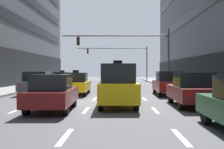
{
  "coord_description": "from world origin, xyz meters",
  "views": [
    {
      "loc": [
        1.37,
        -15.53,
        1.76
      ],
      "look_at": [
        0.83,
        14.76,
        1.32
      ],
      "focal_mm": 45.91,
      "sensor_mm": 36.0,
      "label": 1
    }
  ],
  "objects": [
    {
      "name": "lane_stripe_l2_s6",
      "position": [
        0.0,
        12.0,
        0.0
      ],
      "size": [
        0.16,
        2.0,
        0.01
      ],
      "primitive_type": "cube",
      "color": "silver",
      "rests_on": "ground"
    },
    {
      "name": "lane_stripe_l1_s8",
      "position": [
        -3.05,
        22.0,
        0.0
      ],
      "size": [
        0.16,
        2.0,
        0.01
      ],
      "primitive_type": "cube",
      "color": "silver",
      "rests_on": "ground"
    },
    {
      "name": "lane_stripe_l3_s5",
      "position": [
        3.05,
        7.0,
        0.0
      ],
      "size": [
        0.16,
        2.0,
        0.01
      ],
      "primitive_type": "cube",
      "color": "silver",
      "rests_on": "ground"
    },
    {
      "name": "ground_plane",
      "position": [
        0.0,
        0.0,
        0.0
      ],
      "size": [
        120.0,
        120.0,
        0.0
      ],
      "primitive_type": "plane",
      "color": "#515156"
    },
    {
      "name": "traffic_signal_0",
      "position": [
        2.95,
        13.05,
        4.12
      ],
      "size": [
        10.7,
        0.35,
        5.73
      ],
      "color": "#4C4C51",
      "rests_on": "sidewalk_right"
    },
    {
      "name": "lane_stripe_l2_s3",
      "position": [
        0.0,
        -3.0,
        0.0
      ],
      "size": [
        0.16,
        2.0,
        0.01
      ],
      "primitive_type": "cube",
      "color": "silver",
      "rests_on": "ground"
    },
    {
      "name": "lane_stripe_l2_s4",
      "position": [
        0.0,
        2.0,
        0.0
      ],
      "size": [
        0.16,
        2.0,
        0.01
      ],
      "primitive_type": "cube",
      "color": "silver",
      "rests_on": "ground"
    },
    {
      "name": "lane_stripe_l1_s9",
      "position": [
        -3.05,
        27.0,
        0.0
      ],
      "size": [
        0.16,
        2.0,
        0.01
      ],
      "primitive_type": "cube",
      "color": "silver",
      "rests_on": "ground"
    },
    {
      "name": "car_driving_6",
      "position": [
        -1.43,
        -3.21,
        0.78
      ],
      "size": [
        1.88,
        4.27,
        1.58
      ],
      "color": "black",
      "rests_on": "ground"
    },
    {
      "name": "taxi_driving_0",
      "position": [
        -1.58,
        4.93,
        0.79
      ],
      "size": [
        1.84,
        4.29,
        1.77
      ],
      "color": "black",
      "rests_on": "ground"
    },
    {
      "name": "lane_stripe_l1_s3",
      "position": [
        -3.05,
        -3.0,
        0.0
      ],
      "size": [
        0.16,
        2.0,
        0.01
      ],
      "primitive_type": "cube",
      "color": "silver",
      "rests_on": "ground"
    },
    {
      "name": "lane_stripe_l2_s7",
      "position": [
        0.0,
        17.0,
        0.0
      ],
      "size": [
        0.16,
        2.0,
        0.01
      ],
      "primitive_type": "cube",
      "color": "silver",
      "rests_on": "ground"
    },
    {
      "name": "lane_stripe_l3_s9",
      "position": [
        3.05,
        27.0,
        0.0
      ],
      "size": [
        0.16,
        2.0,
        0.01
      ],
      "primitive_type": "cube",
      "color": "silver",
      "rests_on": "ground"
    },
    {
      "name": "taxi_driving_3",
      "position": [
        1.4,
        -1.81,
        1.03
      ],
      "size": [
        1.88,
        4.3,
        2.24
      ],
      "color": "black",
      "rests_on": "ground"
    },
    {
      "name": "lane_stripe_l3_s3",
      "position": [
        3.05,
        -3.0,
        0.0
      ],
      "size": [
        0.16,
        2.0,
        0.01
      ],
      "primitive_type": "cube",
      "color": "silver",
      "rests_on": "ground"
    },
    {
      "name": "lane_stripe_l2_s10",
      "position": [
        0.0,
        32.0,
        0.0
      ],
      "size": [
        0.16,
        2.0,
        0.01
      ],
      "primitive_type": "cube",
      "color": "silver",
      "rests_on": "ground"
    },
    {
      "name": "traffic_signal_1",
      "position": [
        2.4,
        33.74,
        4.38
      ],
      "size": [
        12.07,
        0.34,
        5.74
      ],
      "color": "#4C4C51",
      "rests_on": "sidewalk_right"
    },
    {
      "name": "lane_stripe_l2_s5",
      "position": [
        0.0,
        7.0,
        0.0
      ],
      "size": [
        0.16,
        2.0,
        0.01
      ],
      "primitive_type": "cube",
      "color": "silver",
      "rests_on": "ground"
    },
    {
      "name": "lane_stripe_l3_s6",
      "position": [
        3.05,
        12.0,
        0.0
      ],
      "size": [
        0.16,
        2.0,
        0.01
      ],
      "primitive_type": "cube",
      "color": "silver",
      "rests_on": "ground"
    },
    {
      "name": "lane_stripe_l2_s8",
      "position": [
        0.0,
        22.0,
        0.0
      ],
      "size": [
        0.16,
        2.0,
        0.01
      ],
      "primitive_type": "cube",
      "color": "silver",
      "rests_on": "ground"
    },
    {
      "name": "car_driving_2",
      "position": [
        -4.53,
        5.53,
        0.82
      ],
      "size": [
        2.03,
        4.52,
        1.67
      ],
      "color": "black",
      "rests_on": "ground"
    },
    {
      "name": "lane_stripe_l3_s4",
      "position": [
        3.05,
        2.0,
        0.0
      ],
      "size": [
        0.16,
        2.0,
        0.01
      ],
      "primitive_type": "cube",
      "color": "silver",
      "rests_on": "ground"
    },
    {
      "name": "lane_stripe_l2_s2",
      "position": [
        0.0,
        -8.0,
        0.0
      ],
      "size": [
        0.16,
        2.0,
        0.01
      ],
      "primitive_type": "cube",
      "color": "silver",
      "rests_on": "ground"
    },
    {
      "name": "taxi_driving_1",
      "position": [
        -4.43,
        14.82,
        0.78
      ],
      "size": [
        1.82,
        4.24,
        1.75
      ],
      "color": "black",
      "rests_on": "ground"
    },
    {
      "name": "lane_stripe_l1_s4",
      "position": [
        -3.05,
        2.0,
        0.0
      ],
      "size": [
        0.16,
        2.0,
        0.01
      ],
      "primitive_type": "cube",
      "color": "silver",
      "rests_on": "ground"
    },
    {
      "name": "car_parked_2",
      "position": [
        5.04,
        4.8,
        0.84
      ],
      "size": [
        1.98,
        4.56,
        1.7
      ],
      "color": "black",
      "rests_on": "ground"
    },
    {
      "name": "car_driving_4",
      "position": [
        1.56,
        23.4,
        0.77
      ],
      "size": [
        1.78,
        4.18,
        1.56
      ],
      "color": "black",
      "rests_on": "ground"
    },
    {
      "name": "lane_stripe_l1_s7",
      "position": [
        -3.05,
        17.0,
        0.0
      ],
      "size": [
        0.16,
        2.0,
        0.01
      ],
      "primitive_type": "cube",
      "color": "silver",
      "rests_on": "ground"
    },
    {
      "name": "car_parked_1",
      "position": [
        5.04,
        -1.55,
        0.82
      ],
      "size": [
        1.94,
        4.47,
        1.67
      ],
      "color": "black",
      "rests_on": "ground"
    },
    {
      "name": "lane_stripe_l3_s10",
      "position": [
        3.05,
        32.0,
        0.0
      ],
      "size": [
        0.16,
        2.0,
        0.01
      ],
      "primitive_type": "cube",
      "color": "silver",
      "rests_on": "ground"
    },
    {
      "name": "lane_stripe_l3_s7",
      "position": [
        3.05,
        17.0,
        0.0
      ],
      "size": [
        0.16,
        2.0,
        0.01
      ],
      "primitive_type": "cube",
      "color": "silver",
      "rests_on": "ground"
    },
    {
      "name": "lane_stripe_l1_s10",
      "position": [
        -3.05,
        32.0,
        0.0
      ],
      "size": [
        0.16,
        2.0,
        0.01
      ],
      "primitive_type": "cube",
      "color": "silver",
      "rests_on": "ground"
    },
    {
      "name": "lane_stripe_l3_s2",
      "position": [
        3.05,
        -8.0,
        0.0
      ],
      "size": [
        0.16,
        2.0,
        0.01
      ],
      "primitive_type": "cube",
      "color": "silver",
      "rests_on": "ground"
    },
    {
      "name": "lane_stripe_l1_s6",
      "position": [
        -3.05,
        12.0,
        0.0
      ],
      "size": [
        0.16,
        2.0,
        0.01
      ],
      "primitive_type": "cube",
      "color": "silver",
      "rests_on": "ground"
    },
    {
      "name": "lane_stripe_l2_s9",
      "position": [
        0.0,
        27.0,
        0.0
      ],
      "size": [
        0.16,
        2.0,
        0.01
      ],
      "primitive_type": "cube",
      "color": "silver",
      "rests_on": "ground"
    },
    {
      "name": "taxi_driving_5",
      "position": [
        1.43,
        13.28,
        0.86
      ],
      "size": [
        2.05,
        4.67,
        1.92
      ],
      "color": "black",
      "rests_on": "ground"
    },
    {
      "name": "lane_stripe_l3_s8",
      "position": [
        3.05,
        22.0,
        0.0
      ],
      "size": [
        0.16,
        2.0,
        0.01
      ],
      "primitive_type": "cube",
      "color": "silver",
      "rests_on": "ground"
    },
    {
      "name": "lane_stripe_l1_s5",
      "position": [
        -3.05,
        7.0,
        0.0
      ],
      "size": [
        0.16,
        2.0,
        0.01
      ],
      "primitive_type": "cube",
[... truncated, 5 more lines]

